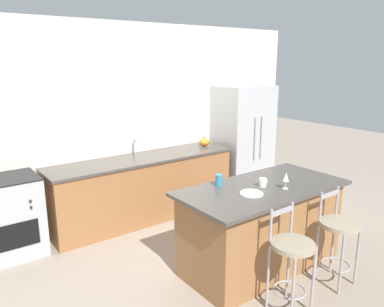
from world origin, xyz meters
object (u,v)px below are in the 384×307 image
object	(u,v)px
refrigerator	(242,140)
bar_stool_far	(338,234)
oven_range	(6,217)
bar_stool_near	(291,255)
coffee_mug	(263,182)
wine_glass	(286,177)
dinner_plate	(251,193)
tumbler_cup	(219,180)
pumpkin_decoration	(204,142)

from	to	relation	value
refrigerator	bar_stool_far	xyz separation A→B (m)	(-1.14, -2.54, -0.36)
oven_range	refrigerator	bearing A→B (deg)	-0.55
bar_stool_near	coffee_mug	distance (m)	0.87
coffee_mug	wine_glass	bearing A→B (deg)	-54.07
oven_range	coffee_mug	size ratio (longest dim) A/B	8.46
refrigerator	bar_stool_far	bearing A→B (deg)	-114.11
refrigerator	bar_stool_near	size ratio (longest dim) A/B	1.86
bar_stool_near	coffee_mug	bearing A→B (deg)	63.02
wine_glass	coffee_mug	distance (m)	0.24
dinner_plate	bar_stool_near	bearing A→B (deg)	-98.48
bar_stool_far	coffee_mug	world-z (taller)	coffee_mug
coffee_mug	tumbler_cup	size ratio (longest dim) A/B	0.89
wine_glass	pumpkin_decoration	bearing A→B (deg)	74.17
oven_range	wine_glass	size ratio (longest dim) A/B	5.32
oven_range	bar_stool_near	xyz separation A→B (m)	(1.80, -2.57, 0.08)
bar_stool_near	coffee_mug	xyz separation A→B (m)	(0.35, 0.68, 0.42)
oven_range	bar_stool_far	world-z (taller)	bar_stool_far
wine_glass	pumpkin_decoration	world-z (taller)	wine_glass
refrigerator	bar_stool_far	world-z (taller)	refrigerator
pumpkin_decoration	oven_range	bearing A→B (deg)	-179.79
tumbler_cup	refrigerator	bearing A→B (deg)	40.13
tumbler_cup	pumpkin_decoration	size ratio (longest dim) A/B	0.78
tumbler_cup	oven_range	bearing A→B (deg)	138.38
coffee_mug	dinner_plate	bearing A→B (deg)	-160.57
bar_stool_near	tumbler_cup	world-z (taller)	tumbler_cup
bar_stool_near	tumbler_cup	xyz separation A→B (m)	(-0.01, 0.98, 0.43)
pumpkin_decoration	bar_stool_near	bearing A→B (deg)	-112.59
refrigerator	bar_stool_far	distance (m)	2.81
tumbler_cup	pumpkin_decoration	distance (m)	1.94
wine_glass	tumbler_cup	bearing A→B (deg)	135.52
dinner_plate	coffee_mug	bearing A→B (deg)	19.43
oven_range	tumbler_cup	world-z (taller)	tumbler_cup
dinner_plate	coffee_mug	xyz separation A→B (m)	(0.26, 0.09, 0.04)
refrigerator	oven_range	distance (m)	3.67
oven_range	wine_glass	distance (m)	3.14
refrigerator	bar_stool_near	distance (m)	3.16
refrigerator	oven_range	bearing A→B (deg)	179.45
bar_stool_near	pumpkin_decoration	world-z (taller)	pumpkin_decoration
refrigerator	bar_stool_near	bearing A→B (deg)	-126.02
coffee_mug	pumpkin_decoration	distance (m)	2.03
coffee_mug	bar_stool_far	bearing A→B (deg)	-62.27
bar_stool_far	tumbler_cup	bearing A→B (deg)	126.10
refrigerator	oven_range	size ratio (longest dim) A/B	1.94
oven_range	bar_stool_far	size ratio (longest dim) A/B	0.96
dinner_plate	pumpkin_decoration	bearing A→B (deg)	63.64
oven_range	dinner_plate	xyz separation A→B (m)	(1.89, -1.98, 0.46)
dinner_plate	coffee_mug	size ratio (longest dim) A/B	2.16
oven_range	bar_stool_far	bearing A→B (deg)	-45.73
tumbler_cup	wine_glass	bearing A→B (deg)	-44.48
bar_stool_near	coffee_mug	world-z (taller)	coffee_mug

